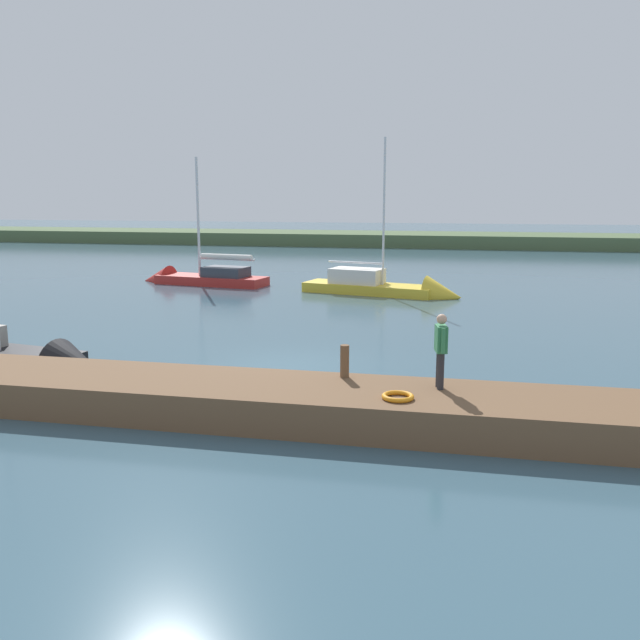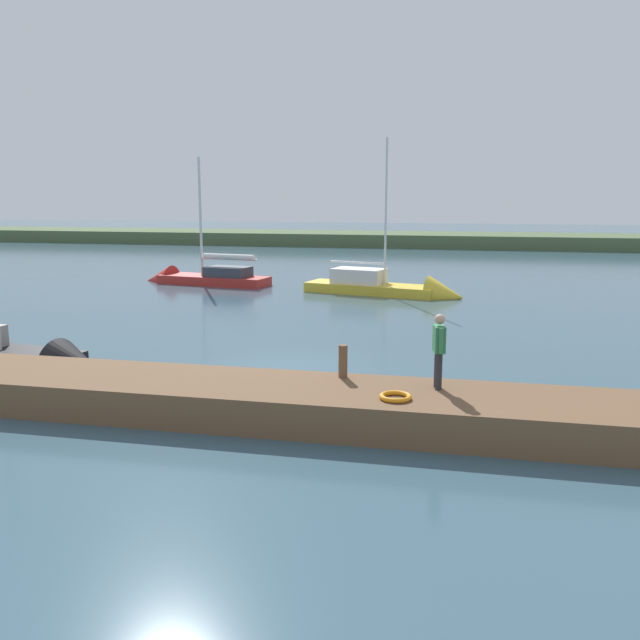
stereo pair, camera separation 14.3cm
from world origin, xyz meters
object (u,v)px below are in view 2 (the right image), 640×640
life_ring_buoy (395,397)px  sailboat_inner_slip (17,360)px  person_on_dock (439,346)px  mooring_post_near (343,361)px  sailboat_mid_channel (393,290)px  sailboat_behind_pier (199,281)px

life_ring_buoy → sailboat_inner_slip: 11.92m
sailboat_inner_slip → person_on_dock: bearing=-2.7°
mooring_post_near → sailboat_mid_channel: sailboat_mid_channel is taller
sailboat_mid_channel → person_on_dock: bearing=-67.6°
life_ring_buoy → sailboat_mid_channel: size_ratio=0.08×
life_ring_buoy → sailboat_behind_pier: 25.24m
sailboat_inner_slip → person_on_dock: size_ratio=4.43×
life_ring_buoy → person_on_dock: 1.52m
life_ring_buoy → sailboat_inner_slip: bearing=-17.2°
life_ring_buoy → sailboat_inner_slip: size_ratio=0.09×
sailboat_mid_channel → person_on_dock: sailboat_mid_channel is taller
mooring_post_near → sailboat_inner_slip: (10.03, -2.11, -1.02)m
sailboat_mid_channel → mooring_post_near: bearing=-74.1°
mooring_post_near → sailboat_behind_pier: size_ratio=0.10×
sailboat_behind_pier → sailboat_inner_slip: bearing=105.3°
mooring_post_near → person_on_dock: 2.26m
sailboat_mid_channel → sailboat_inner_slip: (9.20, 16.05, -0.08)m
mooring_post_near → sailboat_behind_pier: 23.36m
mooring_post_near → life_ring_buoy: 1.97m
mooring_post_near → sailboat_mid_channel: 18.20m
sailboat_inner_slip → person_on_dock: (-12.17, 2.56, 1.57)m
sailboat_mid_channel → person_on_dock: size_ratio=5.23×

